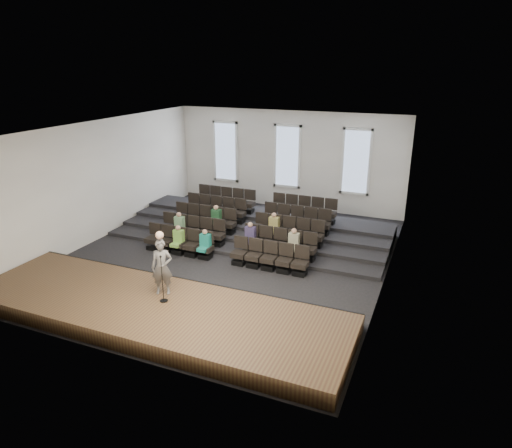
% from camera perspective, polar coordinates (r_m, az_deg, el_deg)
% --- Properties ---
extents(ground, '(14.00, 14.00, 0.00)m').
position_cam_1_polar(ground, '(18.17, -3.41, -3.94)').
color(ground, black).
rests_on(ground, ground).
extents(ceiling, '(12.00, 14.00, 0.02)m').
position_cam_1_polar(ceiling, '(16.81, -3.76, 11.92)').
color(ceiling, white).
rests_on(ceiling, ground).
extents(wall_back, '(12.00, 0.04, 5.00)m').
position_cam_1_polar(wall_back, '(23.65, 3.97, 7.98)').
color(wall_back, white).
rests_on(wall_back, ground).
extents(wall_front, '(12.00, 0.04, 5.00)m').
position_cam_1_polar(wall_front, '(11.82, -18.72, -5.17)').
color(wall_front, white).
rests_on(wall_front, ground).
extents(wall_left, '(0.04, 14.00, 5.00)m').
position_cam_1_polar(wall_left, '(20.63, -18.84, 5.24)').
color(wall_left, white).
rests_on(wall_left, ground).
extents(wall_right, '(0.04, 14.00, 5.00)m').
position_cam_1_polar(wall_right, '(15.73, 16.55, 1.21)').
color(wall_right, white).
rests_on(wall_right, ground).
extents(stage, '(11.80, 3.60, 0.50)m').
position_cam_1_polar(stage, '(14.15, -12.62, -10.55)').
color(stage, '#4F3B22').
rests_on(stage, ground).
extents(stage_lip, '(11.80, 0.06, 0.52)m').
position_cam_1_polar(stage_lip, '(15.43, -8.87, -7.61)').
color(stage_lip, black).
rests_on(stage_lip, ground).
extents(risers, '(11.80, 4.80, 0.60)m').
position_cam_1_polar(risers, '(20.79, 0.39, -0.22)').
color(risers, black).
rests_on(risers, ground).
extents(seating_rows, '(6.80, 4.70, 1.67)m').
position_cam_1_polar(seating_rows, '(19.21, -1.45, -0.38)').
color(seating_rows, black).
rests_on(seating_rows, ground).
extents(windows, '(8.44, 0.10, 3.24)m').
position_cam_1_polar(windows, '(23.54, 3.93, 8.42)').
color(windows, white).
rests_on(windows, wall_back).
extents(audience, '(5.45, 2.64, 1.10)m').
position_cam_1_polar(audience, '(18.35, -3.62, -0.90)').
color(audience, '#7BB749').
rests_on(audience, seating_rows).
extents(speaker, '(0.76, 0.65, 1.76)m').
position_cam_1_polar(speaker, '(14.17, -11.68, -5.29)').
color(speaker, '#555250').
rests_on(speaker, stage).
extents(mic_stand, '(0.25, 0.25, 1.48)m').
position_cam_1_polar(mic_stand, '(13.89, -11.56, -7.82)').
color(mic_stand, black).
rests_on(mic_stand, stage).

